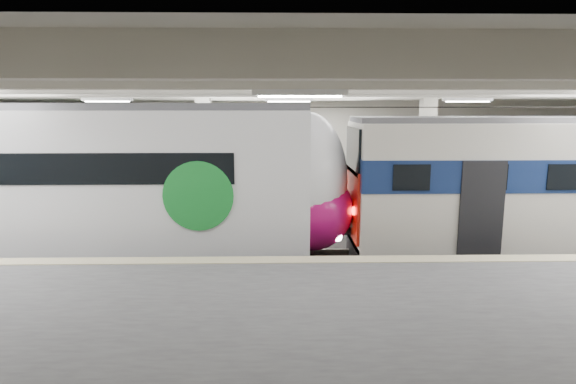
{
  "coord_description": "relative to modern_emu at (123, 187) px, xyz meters",
  "views": [
    {
      "loc": [
        -0.38,
        -14.27,
        4.72
      ],
      "look_at": [
        -0.05,
        1.0,
        2.0
      ],
      "focal_mm": 30.0,
      "sensor_mm": 36.0,
      "label": 1
    }
  ],
  "objects": [
    {
      "name": "modern_emu",
      "position": [
        0.0,
        0.0,
        0.0
      ],
      "size": [
        15.12,
        3.12,
        4.81
      ],
      "color": "white",
      "rests_on": "ground"
    },
    {
      "name": "station_hall",
      "position": [
        5.01,
        -1.74,
        0.88
      ],
      "size": [
        36.0,
        24.0,
        5.75
      ],
      "color": "black",
      "rests_on": "ground"
    },
    {
      "name": "far_train",
      "position": [
        -2.76,
        5.5,
        -0.2
      ],
      "size": [
        13.11,
        3.25,
        4.19
      ],
      "rotation": [
        0.0,
        0.0,
        0.05
      ],
      "color": "white",
      "rests_on": "ground"
    },
    {
      "name": "older_rer",
      "position": [
        13.5,
        0.0,
        -0.05
      ],
      "size": [
        13.39,
        2.96,
        4.42
      ],
      "color": "beige",
      "rests_on": "ground"
    }
  ]
}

